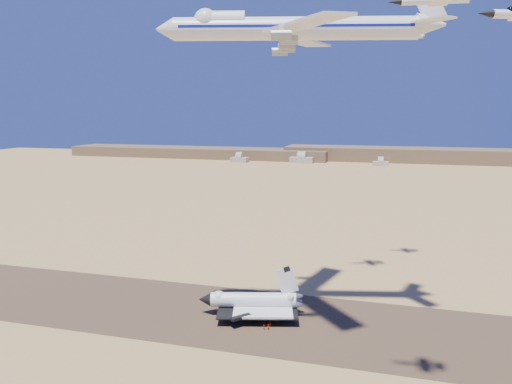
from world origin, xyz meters
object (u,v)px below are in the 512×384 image
(chase_jet_d, at_px, (362,31))
(carrier_747, at_px, (286,28))
(chase_jet_a, at_px, (433,0))
(crew_c, at_px, (270,324))
(shuttle, at_px, (252,302))
(crew_a, at_px, (264,327))
(crew_b, at_px, (268,327))
(chase_jet_e, at_px, (407,36))

(chase_jet_d, bearing_deg, carrier_747, -136.27)
(chase_jet_a, xyz_separation_m, chase_jet_d, (-19.46, 87.26, 7.82))
(crew_c, height_order, chase_jet_a, chase_jet_a)
(carrier_747, xyz_separation_m, crew_c, (-4.24, -0.86, -91.55))
(shuttle, xyz_separation_m, crew_a, (6.91, -10.48, -3.76))
(shuttle, bearing_deg, carrier_747, -44.25)
(crew_b, height_order, crew_c, crew_b)
(shuttle, bearing_deg, chase_jet_e, 38.02)
(shuttle, distance_m, crew_c, 12.02)
(shuttle, height_order, chase_jet_a, chase_jet_a)
(shuttle, distance_m, crew_a, 13.10)
(crew_c, bearing_deg, chase_jet_a, 166.11)
(crew_b, distance_m, crew_c, 1.96)
(crew_c, relative_size, chase_jet_a, 0.11)
(shuttle, xyz_separation_m, chase_jet_a, (50.27, -51.16, 84.83))
(chase_jet_e, bearing_deg, crew_c, -133.61)
(crew_c, distance_m, chase_jet_a, 107.16)
(crew_a, relative_size, chase_jet_e, 0.11)
(crew_b, distance_m, chase_jet_a, 106.40)
(shuttle, relative_size, crew_b, 20.26)
(shuttle, relative_size, crew_c, 20.74)
(crew_a, bearing_deg, crew_b, -81.97)
(crew_c, height_order, chase_jet_d, chase_jet_d)
(chase_jet_d, bearing_deg, chase_jet_e, 34.41)
(carrier_747, xyz_separation_m, crew_b, (-4.31, -2.82, -91.53))
(carrier_747, xyz_separation_m, chase_jet_d, (18.35, 43.18, 4.86))
(carrier_747, distance_m, crew_c, 91.65)
(crew_a, distance_m, chase_jet_e, 127.32)
(crew_b, bearing_deg, chase_jet_e, -73.88)
(crew_b, xyz_separation_m, chase_jet_d, (22.66, 46.00, 96.38))
(crew_c, relative_size, chase_jet_e, 0.11)
(chase_jet_a, bearing_deg, crew_a, 132.08)
(chase_jet_e, bearing_deg, carrier_747, -131.15)
(carrier_747, xyz_separation_m, crew_a, (-5.55, -3.40, -91.55))
(carrier_747, distance_m, chase_jet_a, 58.15)
(carrier_747, relative_size, chase_jet_a, 5.52)
(shuttle, distance_m, chase_jet_e, 121.23)
(crew_c, distance_m, chase_jet_d, 108.37)
(crew_a, bearing_deg, chase_jet_d, -44.40)
(crew_a, bearing_deg, crew_c, -44.45)
(crew_c, bearing_deg, shuttle, -12.13)
(crew_b, xyz_separation_m, chase_jet_e, (38.72, 71.36, 97.12))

